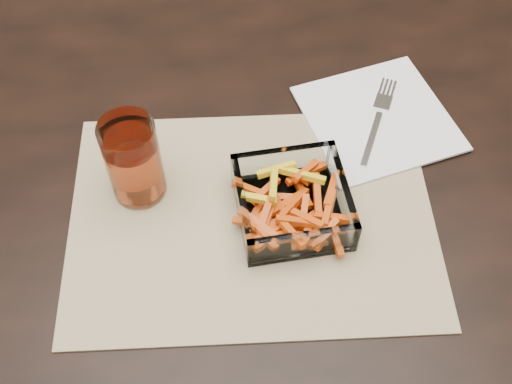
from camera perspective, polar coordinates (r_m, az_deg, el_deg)
dining_table at (r=0.90m, az=1.78°, el=-2.84°), size 1.60×0.90×0.75m
placemat at (r=0.80m, az=-0.37°, el=-2.20°), size 0.49×0.39×0.00m
glass_bowl at (r=0.78m, az=3.24°, el=-1.08°), size 0.13×0.13×0.05m
tumbler at (r=0.79m, az=-10.81°, el=2.60°), size 0.07×0.07×0.12m
napkin at (r=0.91m, az=10.80°, el=6.47°), size 0.22×0.22×0.00m
fork at (r=0.90m, az=10.80°, el=6.52°), size 0.09×0.15×0.00m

